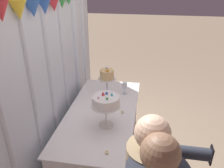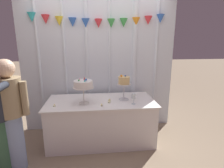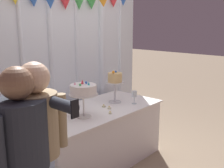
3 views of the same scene
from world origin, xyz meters
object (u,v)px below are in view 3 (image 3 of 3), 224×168
Objects in this scene: tealight_near_left at (110,113)px; cake_display_nearleft at (83,91)px; tealight_near_right at (109,108)px; guest_girl_blue_dress at (23,162)px; cake_display_nearright at (115,80)px; guest_man_dark_suit at (39,149)px; tealight_far_left at (57,129)px; tealight_far_right at (104,106)px; cake_table at (95,137)px; wine_glass at (134,94)px.

cake_display_nearleft is at bearing 151.74° from tealight_near_left.
guest_girl_blue_dress is at bearing -160.99° from tealight_near_right.
guest_man_dark_suit reaches higher than cake_display_nearright.
cake_display_nearleft is 8.88× the size of tealight_near_right.
tealight_near_left is (0.71, -0.06, 0.00)m from tealight_far_left.
guest_girl_blue_dress is (-1.05, -0.52, -0.23)m from cake_display_nearleft.
tealight_far_left is 0.75m from guest_girl_blue_dress.
guest_man_dark_suit is at bearing -159.35° from cake_display_nearright.
tealight_near_right is (0.12, 0.13, 0.00)m from tealight_near_left.
guest_girl_blue_dress is (-1.32, -0.37, 0.06)m from tealight_near_left.
tealight_far_left is at bearing 175.33° from tealight_near_left.
cake_display_nearleft is at bearing -170.14° from cake_display_nearright.
tealight_far_left and tealight_near_left have the same top height.
guest_girl_blue_dress is at bearing -157.64° from tealight_far_right.
cake_display_nearleft is at bearing -157.87° from cake_table.
guest_girl_blue_dress is (-1.44, -0.50, 0.06)m from tealight_near_right.
guest_girl_blue_dress is 1.00× the size of guest_man_dark_suit.
cake_table is at bearing 22.13° from cake_display_nearleft.
guest_girl_blue_dress reaches higher than wine_glass.
cake_display_nearleft is at bearing 171.55° from wine_glass.
tealight_near_left is 0.03× the size of guest_girl_blue_dress.
tealight_far_right is at bearing 151.04° from wine_glass.
guest_man_dark_suit reaches higher than tealight_far_right.
guest_girl_blue_dress reaches higher than tealight_far_right.
tealight_near_right is at bearing -2.61° from cake_display_nearleft.
tealight_far_right is at bearing 11.61° from tealight_far_left.
cake_display_nearleft is 0.28× the size of guest_girl_blue_dress.
tealight_far_right is (0.41, 0.08, -0.29)m from cake_display_nearleft.
tealight_near_left is at bearing 15.38° from guest_man_dark_suit.
tealight_near_right is at bearing 46.72° from tealight_near_left.
guest_man_dark_suit is at bearing -140.23° from tealight_far_left.
tealight_far_left reaches higher than tealight_far_right.
guest_girl_blue_dress is (-0.61, -0.43, 0.06)m from tealight_far_left.
cake_display_nearright is 0.54m from tealight_near_left.
cake_display_nearleft is 1.02m from guest_man_dark_suit.
guest_man_dark_suit reaches higher than tealight_far_left.
guest_girl_blue_dress reaches higher than cake_display_nearright.
cake_display_nearleft is at bearing 11.60° from tealight_far_left.
tealight_near_right is (0.13, -0.13, 0.37)m from cake_table.
guest_man_dark_suit is (-1.16, -0.58, 0.45)m from cake_table.
tealight_near_left is at bearing -89.07° from cake_table.
cake_display_nearleft is 2.46× the size of wine_glass.
cake_display_nearright is 10.51× the size of tealight_far_left.
tealight_near_left reaches higher than cake_table.
tealight_far_right is 1.58m from guest_girl_blue_dress.
tealight_near_right is at bearing 19.27° from guest_man_dark_suit.
wine_glass is (0.12, -0.23, -0.18)m from cake_display_nearright.
tealight_far_right is at bearing 82.50° from tealight_near_right.
cake_display_nearleft is 8.04× the size of tealight_far_right.
cake_display_nearright is 0.31m from wine_glass.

